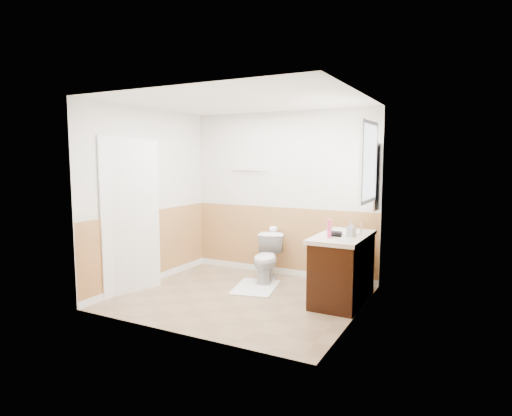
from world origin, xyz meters
The scene contains 32 objects.
floor centered at (0.00, 0.00, 0.00)m, with size 3.00×3.00×0.00m, color #8C7051.
ceiling centered at (0.00, 0.00, 2.50)m, with size 3.00×3.00×0.00m, color white.
wall_back centered at (0.00, 1.30, 1.25)m, with size 3.00×3.00×0.00m, color silver.
wall_front centered at (0.00, -1.30, 1.25)m, with size 3.00×3.00×0.00m, color silver.
wall_left centered at (-1.50, 0.00, 1.25)m, with size 3.00×3.00×0.00m, color silver.
wall_right centered at (1.50, 0.00, 1.25)m, with size 3.00×3.00×0.00m, color silver.
wainscot_back centered at (0.00, 1.29, 0.50)m, with size 3.00×3.00×0.00m, color tan.
wainscot_front centered at (0.00, -1.29, 0.50)m, with size 3.00×3.00×0.00m, color tan.
wainscot_left centered at (-1.49, 0.00, 0.50)m, with size 2.60×2.60×0.00m, color tan.
wainscot_right centered at (1.49, 0.00, 0.50)m, with size 2.60×2.60×0.00m, color tan.
toilet centered at (-0.01, 0.81, 0.34)m, with size 0.38×0.67×0.68m, color silver.
bath_mat centered at (-0.01, 0.45, 0.01)m, with size 0.55×0.80×0.02m, color silver.
vanity_cabinet centered at (1.21, 0.47, 0.40)m, with size 0.55×1.10×0.80m, color black.
vanity_knob_left centered at (0.91, 0.37, 0.55)m, with size 0.03×0.03×0.03m, color silver.
vanity_knob_right centered at (0.91, 0.57, 0.55)m, with size 0.03×0.03×0.03m, color #BBBCC2.
countertop centered at (1.20, 0.47, 0.83)m, with size 0.60×1.15×0.05m, color silver.
sink_basin centered at (1.21, 0.62, 0.86)m, with size 0.36×0.36×0.02m, color white.
faucet centered at (1.39, 0.62, 0.92)m, with size 0.02×0.02×0.14m, color #B7B7BE.
lotion_bottle centered at (1.11, 0.21, 0.96)m, with size 0.05×0.05×0.22m, color #EF3D85.
soap_dispenser centered at (1.33, 0.39, 0.95)m, with size 0.09×0.09×0.19m, color #98A2AC.
hair_dryer_body centered at (1.16, 0.32, 0.89)m, with size 0.07×0.07×0.14m, color black.
hair_dryer_handle centered at (1.13, 0.39, 0.86)m, with size 0.03×0.03×0.07m, color black.
mirror_panel centered at (1.48, 1.10, 1.55)m, with size 0.02×0.35×0.90m, color silver.
window_frame centered at (1.47, 0.59, 1.75)m, with size 0.04×0.80×1.00m, color white.
window_glass centered at (1.49, 0.59, 1.75)m, with size 0.01×0.70×0.90m, color white.
door centered at (-1.40, -0.45, 1.02)m, with size 0.05×0.80×2.04m, color white.
door_frame centered at (-1.48, -0.45, 1.03)m, with size 0.02×0.92×2.10m, color white.
door_knob centered at (-1.34, -0.12, 0.95)m, with size 0.06×0.06×0.06m, color silver.
towel_bar centered at (-0.55, 1.25, 1.60)m, with size 0.02×0.02×0.62m, color silver.
tp_holder_bar centered at (-0.10, 1.23, 0.70)m, with size 0.02×0.02×0.14m, color silver.
tp_roll centered at (-0.10, 1.23, 0.70)m, with size 0.11×0.11×0.10m, color white.
tp_sheet centered at (-0.10, 1.23, 0.59)m, with size 0.10×0.01×0.16m, color white.
Camera 1 is at (2.68, -4.70, 1.79)m, focal length 30.12 mm.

